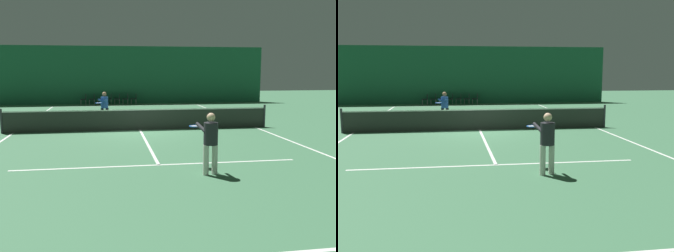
# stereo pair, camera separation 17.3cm
# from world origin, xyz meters

# --- Properties ---
(ground_plane) EXTENTS (60.00, 60.00, 0.00)m
(ground_plane) POSITION_xyz_m (0.00, 0.00, 0.00)
(ground_plane) COLOR #3D704C
(backdrop_curtain) EXTENTS (23.00, 0.12, 4.60)m
(backdrop_curtain) POSITION_xyz_m (0.00, 13.84, 2.30)
(backdrop_curtain) COLOR #1E5B3D
(backdrop_curtain) RESTS_ON ground
(court_line_baseline_far) EXTENTS (11.00, 0.10, 0.00)m
(court_line_baseline_far) POSITION_xyz_m (0.00, 11.90, 0.00)
(court_line_baseline_far) COLOR white
(court_line_baseline_far) RESTS_ON ground
(court_line_service_far) EXTENTS (8.25, 0.10, 0.00)m
(court_line_service_far) POSITION_xyz_m (0.00, 6.40, 0.00)
(court_line_service_far) COLOR white
(court_line_service_far) RESTS_ON ground
(court_line_service_near) EXTENTS (8.25, 0.10, 0.00)m
(court_line_service_near) POSITION_xyz_m (0.00, -6.40, 0.00)
(court_line_service_near) COLOR white
(court_line_service_near) RESTS_ON ground
(court_line_sideline_left) EXTENTS (0.10, 23.80, 0.00)m
(court_line_sideline_left) POSITION_xyz_m (-5.50, 0.00, 0.00)
(court_line_sideline_left) COLOR white
(court_line_sideline_left) RESTS_ON ground
(court_line_sideline_right) EXTENTS (0.10, 23.80, 0.00)m
(court_line_sideline_right) POSITION_xyz_m (5.50, 0.00, 0.00)
(court_line_sideline_right) COLOR white
(court_line_sideline_right) RESTS_ON ground
(court_line_centre) EXTENTS (0.10, 12.80, 0.00)m
(court_line_centre) POSITION_xyz_m (0.00, 0.00, 0.00)
(court_line_centre) COLOR white
(court_line_centre) RESTS_ON ground
(tennis_net) EXTENTS (12.00, 0.10, 1.07)m
(tennis_net) POSITION_xyz_m (0.00, 0.00, 0.51)
(tennis_net) COLOR #2D332D
(tennis_net) RESTS_ON ground
(player_near) EXTENTS (0.61, 1.37, 1.62)m
(player_near) POSITION_xyz_m (1.19, -7.55, 0.95)
(player_near) COLOR beige
(player_near) RESTS_ON ground
(player_far) EXTENTS (0.70, 1.37, 1.61)m
(player_far) POSITION_xyz_m (-1.61, 2.39, 0.94)
(player_far) COLOR black
(player_far) RESTS_ON ground
(courtside_chair_0) EXTENTS (0.44, 0.44, 0.84)m
(courtside_chair_0) POSITION_xyz_m (-3.28, 13.29, 0.49)
(courtside_chair_0) COLOR #99999E
(courtside_chair_0) RESTS_ON ground
(courtside_chair_1) EXTENTS (0.44, 0.44, 0.84)m
(courtside_chair_1) POSITION_xyz_m (-2.62, 13.29, 0.49)
(courtside_chair_1) COLOR #99999E
(courtside_chair_1) RESTS_ON ground
(courtside_chair_2) EXTENTS (0.44, 0.44, 0.84)m
(courtside_chair_2) POSITION_xyz_m (-1.96, 13.29, 0.49)
(courtside_chair_2) COLOR #99999E
(courtside_chair_2) RESTS_ON ground
(courtside_chair_3) EXTENTS (0.44, 0.44, 0.84)m
(courtside_chair_3) POSITION_xyz_m (-1.30, 13.29, 0.49)
(courtside_chair_3) COLOR #99999E
(courtside_chair_3) RESTS_ON ground
(courtside_chair_4) EXTENTS (0.44, 0.44, 0.84)m
(courtside_chair_4) POSITION_xyz_m (-0.64, 13.29, 0.49)
(courtside_chair_4) COLOR #99999E
(courtside_chair_4) RESTS_ON ground
(courtside_chair_5) EXTENTS (0.44, 0.44, 0.84)m
(courtside_chair_5) POSITION_xyz_m (0.02, 13.29, 0.49)
(courtside_chair_5) COLOR #99999E
(courtside_chair_5) RESTS_ON ground
(courtside_chair_6) EXTENTS (0.44, 0.44, 0.84)m
(courtside_chair_6) POSITION_xyz_m (0.68, 13.29, 0.49)
(courtside_chair_6) COLOR #99999E
(courtside_chair_6) RESTS_ON ground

